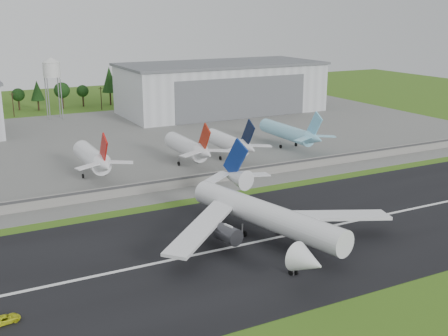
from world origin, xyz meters
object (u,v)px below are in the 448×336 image
parked_jet_red_b (190,148)px  parked_jet_skyblue (291,133)px  main_airliner (266,221)px  parked_jet_navy (231,143)px  ground_vehicle (5,319)px  parked_jet_red_a (94,159)px

parked_jet_red_b → parked_jet_skyblue: bearing=6.5°
main_airliner → parked_jet_navy: main_airliner is taller
ground_vehicle → parked_jet_skyblue: size_ratio=0.13×
main_airliner → parked_jet_red_b: size_ratio=1.88×
parked_jet_red_a → parked_jet_red_b: 32.25m
parked_jet_navy → parked_jet_skyblue: parked_jet_navy is taller
parked_jet_navy → main_airliner: bearing=-112.0°
ground_vehicle → parked_jet_navy: (83.67, 76.61, 5.26)m
parked_jet_red_b → main_airliner: bearing=-99.5°
parked_jet_red_b → parked_jet_skyblue: (44.00, 4.97, -0.20)m
main_airliner → parked_jet_red_a: 70.23m
parked_jet_red_a → parked_jet_skyblue: bearing=3.7°
ground_vehicle → parked_jet_skyblue: parked_jet_skyblue is taller
parked_jet_red_b → parked_jet_red_a: bearing=180.0°
parked_jet_red_a → parked_jet_red_b: bearing=-0.0°
parked_jet_red_a → parked_jet_navy: parked_jet_red_a is taller
main_airliner → parked_jet_skyblue: size_ratio=1.57×
main_airliner → ground_vehicle: main_airliner is taller
main_airliner → parked_jet_navy: size_ratio=1.88×
parked_jet_skyblue → parked_jet_navy: bearing=-170.0°
ground_vehicle → parked_jet_red_a: 84.73m
parked_jet_red_a → parked_jet_skyblue: (76.25, 4.96, -0.30)m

